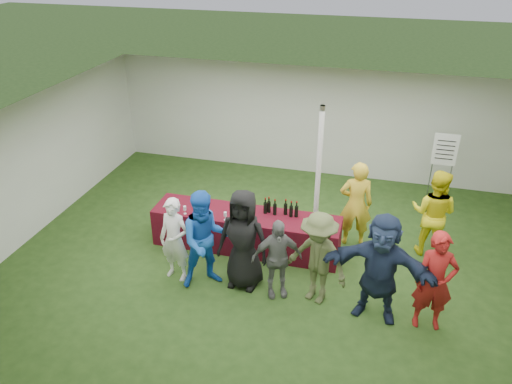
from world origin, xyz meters
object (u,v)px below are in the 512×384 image
(staff_pourer, at_px, (356,204))
(customer_4, at_px, (318,259))
(customer_2, at_px, (243,240))
(customer_1, at_px, (206,240))
(serving_table, at_px, (246,231))
(customer_6, at_px, (435,282))
(dump_bucket, at_px, (327,227))
(customer_5, at_px, (380,267))
(customer_3, at_px, (277,258))
(staff_back, at_px, (433,213))
(wine_list_sign, at_px, (444,156))
(customer_0, at_px, (175,240))

(staff_pourer, relative_size, customer_4, 1.06)
(customer_2, bearing_deg, customer_1, -162.66)
(serving_table, relative_size, customer_6, 2.14)
(dump_bucket, distance_m, customer_1, 2.17)
(customer_5, bearing_deg, staff_pourer, 112.17)
(dump_bucket, distance_m, customer_3, 1.21)
(customer_5, distance_m, customer_6, 0.82)
(customer_5, bearing_deg, staff_back, 73.87)
(dump_bucket, height_order, staff_pourer, staff_pourer)
(serving_table, bearing_deg, customer_4, -37.46)
(serving_table, distance_m, customer_4, 2.01)
(customer_6, bearing_deg, serving_table, 151.26)
(wine_list_sign, xyz_separation_m, staff_back, (-0.22, -1.74, -0.45))
(customer_1, distance_m, customer_2, 0.63)
(wine_list_sign, xyz_separation_m, staff_pourer, (-1.64, -1.79, -0.44))
(serving_table, xyz_separation_m, customer_3, (0.88, -1.21, 0.35))
(staff_back, relative_size, customer_5, 0.93)
(customer_0, height_order, customer_3, customer_0)
(wine_list_sign, height_order, customer_2, customer_2)
(dump_bucket, distance_m, customer_0, 2.69)
(customer_2, relative_size, customer_6, 1.08)
(wine_list_sign, relative_size, customer_2, 0.99)
(customer_2, xyz_separation_m, customer_6, (3.08, -0.25, -0.07))
(staff_pourer, distance_m, customer_3, 2.21)
(wine_list_sign, height_order, customer_5, customer_5)
(wine_list_sign, bearing_deg, customer_4, -119.49)
(customer_5, bearing_deg, customer_0, -174.53)
(dump_bucket, distance_m, staff_back, 2.08)
(staff_pourer, xyz_separation_m, customer_6, (1.36, -2.03, -0.04))
(dump_bucket, bearing_deg, wine_list_sign, 52.65)
(customer_0, distance_m, customer_5, 3.47)
(customer_3, height_order, customer_5, customer_5)
(serving_table, distance_m, customer_1, 1.39)
(staff_pourer, relative_size, customer_0, 1.12)
(customer_6, bearing_deg, customer_0, 171.41)
(dump_bucket, xyz_separation_m, staff_pourer, (0.42, 0.91, 0.04))
(customer_3, xyz_separation_m, customer_6, (2.47, -0.13, 0.12))
(wine_list_sign, distance_m, customer_5, 3.97)
(dump_bucket, distance_m, customer_6, 2.10)
(customer_2, xyz_separation_m, customer_5, (2.26, -0.22, 0.02))
(wine_list_sign, distance_m, staff_back, 1.81)
(dump_bucket, bearing_deg, customer_6, -32.13)
(customer_2, relative_size, customer_3, 1.26)
(customer_1, height_order, customer_5, customer_5)
(staff_back, distance_m, customer_2, 3.63)
(customer_3, bearing_deg, staff_pourer, 36.66)
(customer_5, bearing_deg, serving_table, 159.65)
(customer_0, distance_m, customer_2, 1.22)
(staff_pourer, height_order, customer_1, customer_1)
(dump_bucket, relative_size, staff_pourer, 0.13)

